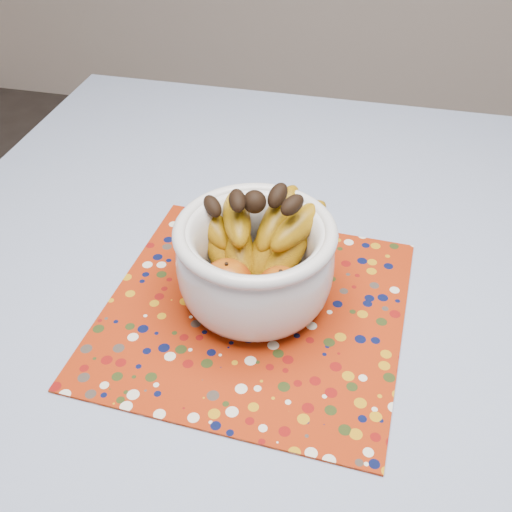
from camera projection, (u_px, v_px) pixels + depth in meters
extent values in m
cube|color=brown|center=(315.00, 312.00, 0.89)|extent=(1.20, 1.20, 0.04)
cylinder|color=brown|center=(142.00, 241.00, 1.62)|extent=(0.06, 0.06, 0.71)
cube|color=#657BA9|center=(316.00, 300.00, 0.87)|extent=(1.32, 1.32, 0.01)
cube|color=maroon|center=(254.00, 310.00, 0.85)|extent=(0.43, 0.43, 0.00)
cylinder|color=silver|center=(255.00, 296.00, 0.86)|extent=(0.11, 0.11, 0.01)
cylinder|color=silver|center=(255.00, 290.00, 0.85)|extent=(0.16, 0.16, 0.01)
torus|color=silver|center=(255.00, 232.00, 0.78)|extent=(0.22, 0.22, 0.02)
ellipsoid|color=maroon|center=(227.00, 282.00, 0.81)|extent=(0.07, 0.07, 0.06)
ellipsoid|color=maroon|center=(280.00, 288.00, 0.81)|extent=(0.07, 0.07, 0.06)
sphere|color=black|center=(254.00, 202.00, 0.80)|extent=(0.03, 0.03, 0.03)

